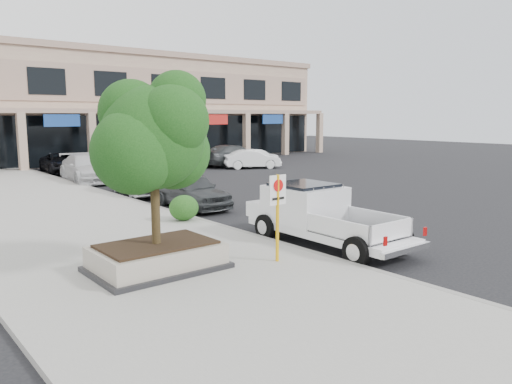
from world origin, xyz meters
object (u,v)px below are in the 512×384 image
Objects in this scene: curb_car_a at (191,191)px; curb_car_b at (137,180)px; lot_car_b at (252,159)px; curb_car_d at (62,163)px; planter_tree at (155,138)px; lot_car_a at (176,158)px; planter at (157,257)px; no_parking_sign at (278,206)px; lot_car_c at (234,155)px; pickup_truck at (328,217)px; lot_car_f at (255,158)px; lot_car_e at (166,158)px; curb_car_c at (87,168)px; lot_car_d at (124,158)px.

curb_car_a is 4.82m from curb_car_b.
lot_car_b is (12.42, 6.21, -0.04)m from curb_car_b.
curb_car_d is (0.30, 12.22, -0.05)m from curb_car_b.
lot_car_a is at bearing 58.82° from planter_tree.
planter is 1.39× the size of no_parking_sign.
lot_car_c is (12.44, 8.56, 0.10)m from curb_car_b.
pickup_truck is 1.31× the size of curb_car_b.
curb_car_d is 1.22× the size of lot_car_f.
planter is 25.12m from lot_car_a.
curb_car_b is (-0.03, 12.89, -0.18)m from pickup_truck.
curb_car_a is 17.81m from lot_car_e.
planter_tree is at bearing 129.38° from lot_car_f.
curb_car_c is 8.25m from lot_car_a.
curb_car_b is 0.77× the size of lot_car_c.
lot_car_d is at bearing 76.17° from curb_car_a.
curb_car_d is (2.87, 25.71, -0.94)m from no_parking_sign.
pickup_truck is at bearing -9.85° from planter_tree.
curb_car_a is 18.17m from lot_car_f.
curb_car_c is 13.79m from lot_car_f.
lot_car_d is (-7.83, 3.14, -0.02)m from lot_car_c.
no_parking_sign is at bearing 167.30° from lot_car_b.
pickup_truck is 25.11m from curb_car_d.
curb_car_a is 0.90× the size of lot_car_a.
lot_car_f is at bearing 35.71° from curb_car_b.
lot_car_f is at bearing -137.35° from lot_car_c.
lot_car_f is at bearing -13.36° from curb_car_d.
curb_car_d reaches higher than lot_car_e.
lot_car_e is at bearing 66.58° from lot_car_b.
planter is at bearing 140.77° from lot_car_a.
curb_car_a is at bearing -83.79° from curb_car_d.
planter_tree is 0.69× the size of pickup_truck.
pickup_truck reaches higher than planter.
lot_car_a is at bearing 25.90° from curb_car_c.
lot_car_d is (-7.80, 5.49, 0.12)m from lot_car_b.
planter_tree is 5.90m from pickup_truck.
curb_car_b is at bearing 112.07° from lot_car_f.
lot_car_e is (-4.55, 5.05, -0.02)m from lot_car_b.
lot_car_a is at bearing 63.35° from curb_car_a.
curb_car_b is 1.05× the size of lot_car_b.
lot_car_a is 4.85m from lot_car_c.
lot_car_e is (3.25, -0.44, -0.14)m from lot_car_d.
no_parking_sign reaches higher than lot_car_a.
curb_car_d is at bearing 77.11° from planter_tree.
lot_car_f is (13.76, 0.88, -0.15)m from curb_car_c.
curb_car_b is 0.79× the size of curb_car_c.
planter_tree reaches higher than curb_car_a.
planter is 5.47m from pickup_truck.
lot_car_d is (4.62, 11.70, 0.09)m from curb_car_b.
curb_car_c is at bearing 87.38° from lot_car_f.
lot_car_f is at bearing -124.63° from lot_car_e.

